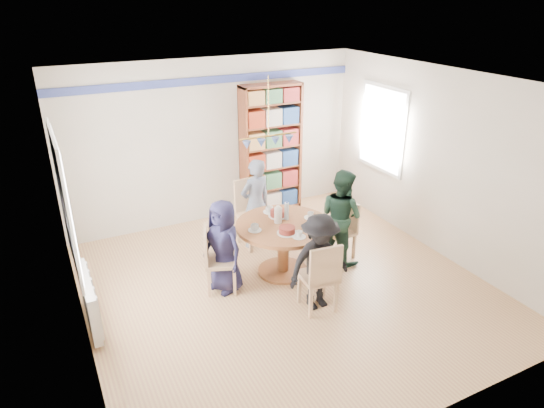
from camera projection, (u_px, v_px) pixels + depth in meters
ground at (285, 286)px, 6.49m from camera, size 5.00×5.00×0.00m
room_shell at (239, 154)px, 6.42m from camera, size 5.00×5.00×5.00m
radiator at (89, 300)px, 5.60m from camera, size 0.12×1.00×0.60m
dining_table at (283, 237)px, 6.60m from camera, size 1.30×1.30×0.75m
chair_left at (215, 257)px, 6.22m from camera, size 0.51×0.51×0.90m
chair_right at (344, 227)px, 7.06m from camera, size 0.43×0.43×0.86m
chair_far at (252, 209)px, 7.40m from camera, size 0.50×0.50×1.04m
chair_near at (321, 275)px, 5.79m from camera, size 0.46×0.46×0.94m
person_left at (224, 246)px, 6.21m from camera, size 0.59×0.72×1.26m
person_right at (341, 216)px, 6.89m from camera, size 0.67×0.78×1.39m
person_far at (256, 204)px, 7.25m from camera, size 0.57×0.43×1.40m
person_near at (319, 262)px, 5.84m from camera, size 0.83×0.49×1.26m
bookshelf at (271, 150)px, 8.35m from camera, size 1.07×0.32×2.24m
tableware at (281, 220)px, 6.51m from camera, size 1.03×1.03×0.27m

